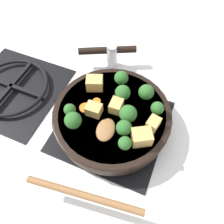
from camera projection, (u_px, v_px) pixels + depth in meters
ground_plane at (112, 126)px, 0.66m from camera, size 2.40×2.40×0.00m
front_burner_grate at (112, 124)px, 0.65m from camera, size 0.31×0.31×0.03m
rear_burner_grate at (12, 88)px, 0.73m from camera, size 0.31×0.31×0.03m
skillet_pan at (112, 115)px, 0.62m from camera, size 0.45×0.37×0.05m
wooden_spoon at (94, 166)px, 0.51m from camera, size 0.23×0.27×0.02m
tofu_cube_center_large at (153, 124)px, 0.56m from camera, size 0.04×0.04×0.03m
tofu_cube_near_handle at (94, 110)px, 0.58m from camera, size 0.03×0.04×0.03m
tofu_cube_east_chunk at (95, 83)px, 0.63m from camera, size 0.05×0.06×0.04m
tofu_cube_west_chunk at (116, 106)px, 0.59m from camera, size 0.04×0.03×0.03m
tofu_cube_back_piece at (142, 137)px, 0.53m from camera, size 0.06×0.06×0.04m
broccoli_floret_near_spoon at (128, 114)px, 0.56m from camera, size 0.05×0.05×0.05m
broccoli_floret_center_top at (125, 143)px, 0.52m from camera, size 0.03×0.03×0.04m
broccoli_floret_east_rim at (70, 110)px, 0.57m from camera, size 0.03×0.03×0.04m
broccoli_floret_west_rim at (146, 92)px, 0.60m from camera, size 0.04×0.04×0.05m
broccoli_floret_north_edge at (124, 128)px, 0.54m from camera, size 0.04×0.04×0.05m
broccoli_floret_south_cluster at (73, 120)px, 0.55m from camera, size 0.04×0.04×0.05m
broccoli_floret_mid_floret at (123, 93)px, 0.60m from camera, size 0.04×0.04×0.05m
broccoli_floret_small_inner at (121, 78)px, 0.63m from camera, size 0.04×0.04×0.05m
broccoli_floret_tall_stem at (157, 108)px, 0.57m from camera, size 0.04×0.04×0.04m
carrot_slice_orange_thin at (97, 101)px, 0.61m from camera, size 0.02×0.02×0.01m
carrot_slice_near_center at (85, 108)px, 0.60m from camera, size 0.03×0.03×0.01m
salt_shaker at (112, 56)px, 0.76m from camera, size 0.04×0.04×0.09m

